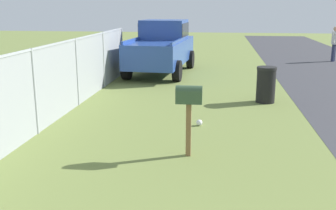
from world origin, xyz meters
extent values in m
cube|color=brown|center=(6.11, 0.09, 0.49)|extent=(0.09, 0.09, 0.98)
cube|color=#334C33|center=(6.11, 0.09, 1.09)|extent=(0.21, 0.47, 0.22)
cylinder|color=#334C33|center=(6.11, 0.09, 1.20)|extent=(0.21, 0.47, 0.20)
cube|color=red|center=(6.22, 0.09, 1.16)|extent=(0.02, 0.04, 0.18)
cube|color=#284793|center=(15.04, 1.90, 0.88)|extent=(4.99, 2.24, 0.90)
cube|color=#284793|center=(15.62, 1.85, 1.71)|extent=(1.78, 1.85, 0.76)
cube|color=black|center=(15.62, 1.85, 1.71)|extent=(1.73, 1.88, 0.53)
cube|color=#284793|center=(14.04, 2.84, 1.39)|extent=(2.53, 0.26, 0.12)
cube|color=#284793|center=(13.91, 1.11, 1.39)|extent=(2.53, 0.26, 0.12)
cylinder|color=black|center=(16.71, 2.72, 0.38)|extent=(0.78, 0.31, 0.76)
cylinder|color=black|center=(16.57, 0.84, 0.38)|extent=(0.78, 0.31, 0.76)
cylinder|color=black|center=(13.51, 2.96, 0.38)|extent=(0.78, 0.31, 0.76)
cylinder|color=black|center=(13.37, 1.07, 0.38)|extent=(0.78, 0.31, 0.76)
cylinder|color=black|center=(10.51, -1.73, 0.46)|extent=(0.52, 0.52, 0.93)
cylinder|color=black|center=(10.51, -1.73, 0.97)|extent=(0.55, 0.55, 0.08)
cylinder|color=#2D3351|center=(19.61, -5.94, 0.42)|extent=(0.14, 0.14, 0.83)
cylinder|color=#2D3351|center=(19.50, -5.86, 0.42)|extent=(0.14, 0.14, 0.83)
cylinder|color=silver|center=(19.55, -5.90, 1.14)|extent=(0.30, 0.30, 0.62)
sphere|color=tan|center=(19.55, -5.90, 1.57)|extent=(0.23, 0.23, 0.23)
cylinder|color=silver|center=(19.39, -5.78, 1.17)|extent=(0.09, 0.17, 0.57)
cylinder|color=#9EA3A8|center=(6.98, 3.39, 0.91)|extent=(0.07, 0.07, 1.82)
cylinder|color=#9EA3A8|center=(9.52, 3.39, 0.91)|extent=(0.07, 0.07, 1.82)
cylinder|color=#9EA3A8|center=(12.07, 3.39, 0.91)|extent=(0.07, 0.07, 1.82)
cylinder|color=#9EA3A8|center=(14.61, 3.39, 0.91)|extent=(0.07, 0.07, 1.82)
cube|color=#9EA3A8|center=(8.25, 3.39, 1.79)|extent=(12.71, 0.04, 0.04)
cube|color=gray|center=(8.25, 3.39, 0.91)|extent=(12.71, 0.01, 1.82)
sphere|color=silver|center=(8.00, -0.01, 0.07)|extent=(0.14, 0.14, 0.14)
camera|label=1|loc=(-0.77, -0.43, 2.68)|focal=42.83mm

